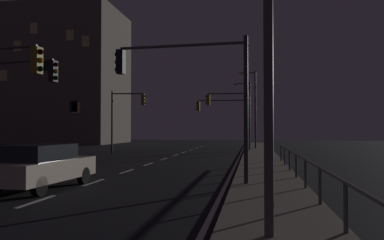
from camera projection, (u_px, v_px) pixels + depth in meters
name	position (u px, v px, depth m)	size (l,w,h in m)	color
ground_plane	(130.00, 170.00, 19.43)	(112.00, 112.00, 0.00)	black
sidewalk_right	(265.00, 171.00, 18.37)	(2.64, 77.00, 0.14)	gray
lane_markings_center	(148.00, 164.00, 22.89)	(0.14, 50.00, 0.01)	silver
lane_edge_line	(236.00, 163.00, 23.55)	(0.14, 53.00, 0.01)	silver
car	(42.00, 166.00, 13.41)	(2.08, 4.50, 1.57)	beige
traffic_light_far_center	(225.00, 112.00, 37.07)	(5.31, 0.34, 5.03)	#4C4C51
traffic_light_far_right	(21.00, 92.00, 17.56)	(3.51, 0.72, 5.47)	#2D3033
traffic_light_mid_left	(229.00, 109.00, 33.01)	(3.74, 0.34, 5.31)	#4C4C51
traffic_light_overhead_east	(126.00, 110.00, 33.57)	(3.10, 0.48, 5.50)	#2D3033
traffic_light_near_right	(185.00, 79.00, 14.39)	(5.21, 0.57, 5.38)	#2D3033
street_lamp_across_street	(253.00, 103.00, 39.31)	(1.85, 0.77, 7.96)	#4C4C51
street_lamp_mid_block	(247.00, 108.00, 45.20)	(2.06, 0.81, 7.55)	#38383D
barrier_fence	(312.00, 170.00, 11.34)	(0.09, 25.17, 0.98)	#59595E
building_distant	(61.00, 78.00, 58.83)	(18.41, 12.79, 20.18)	#6B6056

